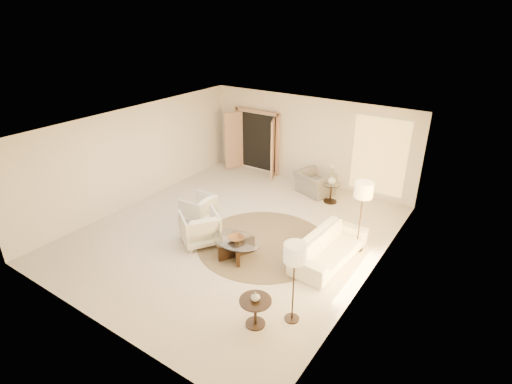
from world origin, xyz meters
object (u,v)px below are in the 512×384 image
Objects in this scene: coffee_table at (237,246)px; side_vase at (332,180)px; accent_chair at (315,180)px; end_vase at (255,296)px; sofa at (330,247)px; end_table at (255,308)px; side_table at (331,191)px; armchair_right at (200,226)px; floor_lamp_near at (363,193)px; bowl at (236,238)px; floor_lamp_far at (295,257)px; armchair_left at (198,207)px.

coffee_table is 3.93m from side_vase.
accent_chair is 6.11× the size of end_vase.
end_table is at bearing 178.56° from sofa.
side_table is at bearing 100.15° from end_table.
end_vase is at bearing -79.85° from side_table.
armchair_right is 3.94m from floor_lamp_near.
accent_chair is 5.94m from end_table.
accent_chair is (-1.90, 3.05, 0.14)m from sofa.
bowl is at bearing 90.00° from coffee_table.
armchair_right is 5.10× the size of end_vase.
floor_lamp_far reaches higher than side_vase.
sofa is 2.54× the size of armchair_right.
accent_chair reaches higher than end_vase.
end_vase reaches higher than sofa.
armchair_right is at bearing 179.14° from bowl.
coffee_table is at bearing 135.24° from end_vase.
armchair_left reaches higher than side_table.
coffee_table is at bearing -90.00° from bowl.
bowl is at bearing 109.64° from accent_chair.
floor_lamp_far is (0.24, -2.17, 1.07)m from sofa.
end_vase is at bearing 0.00° from end_table.
floor_lamp_near reaches higher than side_vase.
bowl is at bearing 135.24° from end_vase.
floor_lamp_far is (1.46, -4.94, 1.03)m from side_table.
side_vase reaches higher than coffee_table.
armchair_left is 0.74× the size of accent_chair.
floor_lamp_near reaches higher than sofa.
end_vase is (0.00, 0.00, 0.26)m from end_table.
armchair_right is 0.83× the size of accent_chair.
floor_lamp_far is at bearing -27.57° from bowl.
end_vase is at bearing 124.83° from accent_chair.
armchair_right reaches higher than coffee_table.
armchair_left is at bearing 156.02° from bowl.
end_table is at bearing -44.76° from coffee_table.
armchair_right is at bearing -114.18° from side_vase.
end_table reaches higher than coffee_table.
side_vase is at bearing 27.72° from sofa.
accent_chair is 4.14m from bowl.
end_table is (3.49, -2.42, -0.01)m from armchair_left.
floor_lamp_near is (0.62, 3.43, 1.11)m from end_table.
accent_chair is 4.14m from coffee_table.
armchair_left is 3.77m from accent_chair.
coffee_table is 0.76× the size of floor_lamp_near.
side_table is 2.29× the size of side_vase.
end_vase is 5.51m from side_vase.
end_vase is (1.58, -1.57, 0.15)m from bowl.
armchair_left is at bearing 97.62° from sofa.
coffee_table is at bearing -139.84° from floor_lamp_near.
armchair_right is 1.51× the size of end_table.
floor_lamp_near is 10.08× the size of end_vase.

